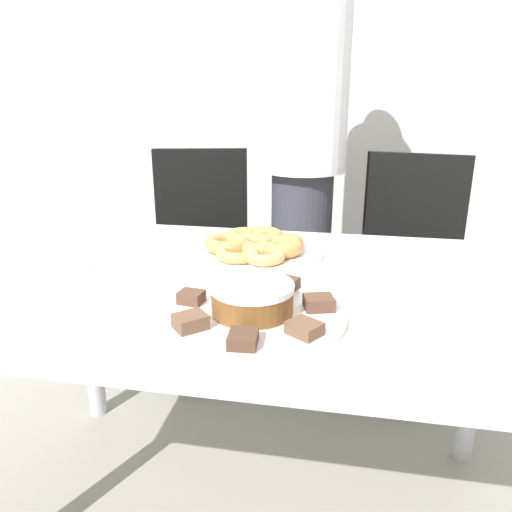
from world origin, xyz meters
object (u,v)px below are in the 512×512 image
object	(u,v)px
office_chair_right	(406,280)
frosted_cake	(252,298)
office_chair_left	(201,267)
plate_donuts	(259,252)
napkin	(81,264)
plate_cake	(252,314)
person_standing	(303,155)

from	to	relation	value
office_chair_right	frosted_cake	size ratio (longest dim) A/B	5.55
office_chair_left	office_chair_right	distance (m)	0.83
office_chair_right	plate_donuts	world-z (taller)	office_chair_right
office_chair_right	frosted_cake	xyz separation A→B (m)	(-0.41, -1.01, 0.33)
office_chair_right	napkin	size ratio (longest dim) A/B	7.24
office_chair_left	frosted_cake	size ratio (longest dim) A/B	5.55
frosted_cake	napkin	size ratio (longest dim) A/B	1.30
office_chair_right	plate_donuts	xyz separation A→B (m)	(-0.47, -0.63, 0.29)
office_chair_left	office_chair_right	world-z (taller)	same
napkin	office_chair_right	bearing A→B (deg)	41.72
office_chair_right	plate_cake	distance (m)	1.13
frosted_cake	napkin	xyz separation A→B (m)	(-0.49, 0.21, -0.04)
person_standing	plate_cake	xyz separation A→B (m)	(0.00, -1.01, -0.18)
person_standing	plate_donuts	distance (m)	0.65
office_chair_left	plate_cake	size ratio (longest dim) A/B	2.45
office_chair_right	plate_cake	size ratio (longest dim) A/B	2.45
plate_donuts	napkin	world-z (taller)	plate_donuts
office_chair_left	napkin	distance (m)	0.85
person_standing	office_chair_left	world-z (taller)	person_standing
office_chair_left	office_chair_right	size ratio (longest dim) A/B	1.00
person_standing	plate_donuts	bearing A→B (deg)	-95.29
office_chair_right	napkin	distance (m)	1.24
plate_donuts	office_chair_right	bearing A→B (deg)	53.04
office_chair_right	frosted_cake	distance (m)	1.14
person_standing	frosted_cake	xyz separation A→B (m)	(0.00, -1.01, -0.15)
person_standing	napkin	world-z (taller)	person_standing
plate_cake	plate_donuts	size ratio (longest dim) A/B	1.09
plate_cake	napkin	distance (m)	0.53
plate_cake	office_chair_right	bearing A→B (deg)	67.76
person_standing	plate_cake	distance (m)	1.02
plate_donuts	frosted_cake	distance (m)	0.39
plate_donuts	frosted_cake	size ratio (longest dim) A/B	2.08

